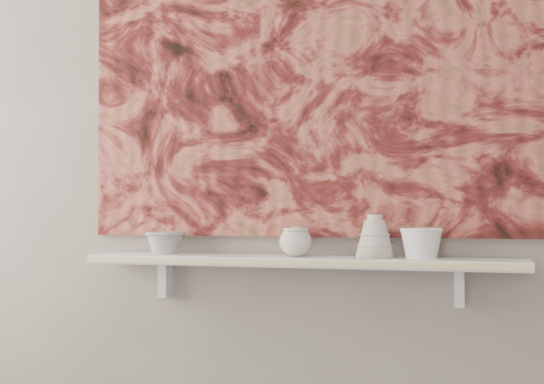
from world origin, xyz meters
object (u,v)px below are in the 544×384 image
(painting, at_px, (305,70))
(bowl_grey, at_px, (165,242))
(shelf, at_px, (300,261))
(bell_vessel, at_px, (375,236))
(cup_cream, at_px, (296,242))
(bowl_white, at_px, (421,243))

(painting, bearing_deg, bowl_grey, -170.13)
(shelf, height_order, bell_vessel, bell_vessel)
(bell_vessel, bearing_deg, cup_cream, 180.00)
(bell_vessel, bearing_deg, painting, 161.36)
(bowl_grey, distance_m, bell_vessel, 0.70)
(bowl_grey, bearing_deg, shelf, 0.00)
(bowl_grey, bearing_deg, bell_vessel, 0.00)
(painting, relative_size, bowl_white, 11.52)
(painting, bearing_deg, bowl_white, -11.96)
(bowl_white, bearing_deg, cup_cream, 180.00)
(painting, height_order, cup_cream, painting)
(shelf, relative_size, bowl_white, 10.75)
(bell_vessel, bearing_deg, bowl_white, 0.00)
(shelf, height_order, bowl_grey, bowl_grey)
(bowl_white, bearing_deg, bell_vessel, 180.00)
(shelf, height_order, painting, painting)
(shelf, bearing_deg, painting, 90.00)
(painting, distance_m, bell_vessel, 0.60)
(bowl_grey, bearing_deg, painting, 9.87)
(bowl_grey, distance_m, cup_cream, 0.45)
(bowl_white, bearing_deg, shelf, 180.00)
(bowl_grey, relative_size, bowl_white, 1.04)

